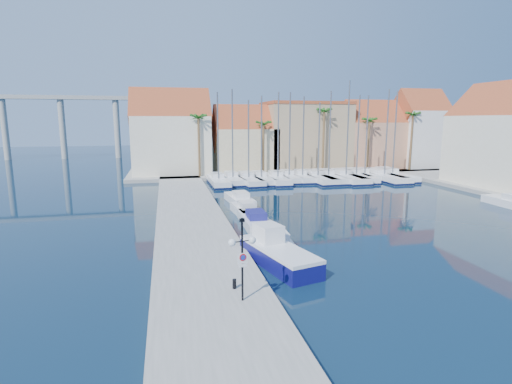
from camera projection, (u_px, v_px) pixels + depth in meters
ground at (374, 284)px, 22.09m from camera, size 260.00×260.00×0.00m
quay_west at (193, 227)px, 33.04m from camera, size 6.00×77.00×0.50m
shore_north at (288, 170)px, 70.29m from camera, size 54.00×16.00×0.50m
lamp_post at (242, 247)px, 18.53m from camera, size 1.35×0.55×4.03m
bollard at (234, 284)px, 20.29m from camera, size 0.20×0.20×0.50m
fishing_boat at (277, 253)px, 24.97m from camera, size 3.84×7.01×2.33m
motorboat_west_0 at (275, 241)px, 28.24m from camera, size 2.30×6.12×1.40m
motorboat_west_1 at (255, 220)px, 34.30m from camera, size 2.21×6.50×1.40m
motorboat_west_2 at (245, 210)px, 38.02m from camera, size 2.07×5.47×1.40m
motorboat_west_3 at (240, 199)px, 43.26m from camera, size 2.49×6.46×1.40m
motorboat_east_1 at (510, 202)px, 41.70m from camera, size 2.02×5.91×1.40m
sailboat_0 at (218, 181)px, 55.63m from camera, size 2.47×8.88×12.62m
sailboat_1 at (232, 179)px, 57.11m from camera, size 2.83×8.65×13.12m
sailboat_2 at (248, 180)px, 56.88m from camera, size 3.30×9.74×11.66m
sailboat_3 at (260, 179)px, 57.47m from camera, size 2.71×8.94×12.25m
sailboat_4 at (277, 179)px, 57.57m from camera, size 2.81×9.19×12.76m
sailboat_5 at (288, 177)px, 58.96m from camera, size 2.38×8.15×12.85m
sailboat_6 at (302, 177)px, 59.23m from camera, size 2.49×8.17×12.27m
sailboat_7 at (316, 178)px, 58.87m from camera, size 3.22×10.72×11.37m
sailboat_8 at (327, 177)px, 59.37m from camera, size 3.02×10.72×13.04m
sailboat_9 at (344, 177)px, 59.72m from camera, size 3.30×11.66×14.49m
sailboat_10 at (355, 176)px, 60.37m from camera, size 3.47×11.23×12.54m
sailboat_11 at (363, 175)px, 61.30m from camera, size 2.69×8.21×12.51m
sailboat_12 at (382, 176)px, 60.37m from camera, size 3.23×11.66×13.36m
sailboat_13 at (390, 175)px, 61.59m from camera, size 3.31×11.68×13.17m
building_0 at (171, 135)px, 63.85m from camera, size 12.30×9.00×13.50m
building_1 at (245, 142)px, 66.68m from camera, size 10.30×8.00×11.00m
building_2 at (305, 136)px, 69.87m from camera, size 14.20×10.20×11.50m
building_3 at (370, 137)px, 71.59m from camera, size 10.30×8.00×12.00m
building_4 at (418, 131)px, 72.39m from camera, size 8.30×8.00×14.00m
building_6 at (510, 139)px, 50.93m from camera, size 9.00×14.30×13.50m
palm_0 at (198, 119)px, 59.47m from camera, size 2.60×2.60×10.15m
palm_1 at (263, 125)px, 61.81m from camera, size 2.60×2.60×9.15m
palm_2 at (324, 113)px, 63.66m from camera, size 2.60×2.60×11.15m
palm_3 at (369, 122)px, 65.65m from camera, size 2.60×2.60×9.65m
palm_4 at (413, 116)px, 67.22m from camera, size 2.60×2.60×10.65m
viaduct at (37, 114)px, 90.44m from camera, size 48.00×2.20×14.45m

